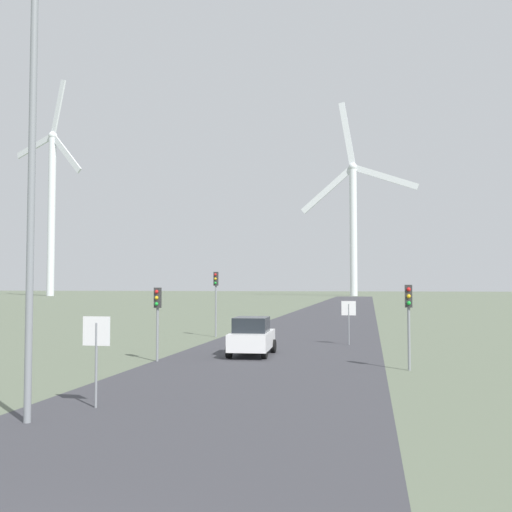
{
  "coord_description": "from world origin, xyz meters",
  "views": [
    {
      "loc": [
        4.43,
        -5.39,
        3.38
      ],
      "look_at": [
        0.0,
        17.82,
        4.52
      ],
      "focal_mm": 42.0,
      "sensor_mm": 36.0,
      "label": 1
    }
  ],
  "objects_px": {
    "streetlamp": "(33,117)",
    "wind_turbine_far_left": "(52,199)",
    "wind_turbine_left": "(353,214)",
    "stop_sign_far": "(349,314)",
    "car_approaching": "(252,336)",
    "stop_sign_near": "(96,344)",
    "traffic_light_post_mid_left": "(216,289)",
    "traffic_light_post_near_right": "(409,307)",
    "traffic_light_post_near_left": "(157,307)"
  },
  "relations": [
    {
      "from": "traffic_light_post_near_right",
      "to": "car_approaching",
      "type": "xyz_separation_m",
      "value": [
        -7.08,
        3.74,
        -1.57
      ]
    },
    {
      "from": "stop_sign_far",
      "to": "traffic_light_post_near_left",
      "type": "bearing_deg",
      "value": -131.96
    },
    {
      "from": "streetlamp",
      "to": "traffic_light_post_near_left",
      "type": "bearing_deg",
      "value": 94.74
    },
    {
      "from": "car_approaching",
      "to": "wind_turbine_left",
      "type": "xyz_separation_m",
      "value": [
        0.78,
        153.04,
        23.81
      ]
    },
    {
      "from": "traffic_light_post_near_left",
      "to": "traffic_light_post_mid_left",
      "type": "height_order",
      "value": "traffic_light_post_mid_left"
    },
    {
      "from": "traffic_light_post_mid_left",
      "to": "wind_turbine_left",
      "type": "height_order",
      "value": "wind_turbine_left"
    },
    {
      "from": "traffic_light_post_mid_left",
      "to": "car_approaching",
      "type": "xyz_separation_m",
      "value": [
        4.27,
        -9.52,
        -2.17
      ]
    },
    {
      "from": "traffic_light_post_near_right",
      "to": "stop_sign_near",
      "type": "bearing_deg",
      "value": -134.75
    },
    {
      "from": "traffic_light_post_near_left",
      "to": "wind_turbine_far_left",
      "type": "relative_size",
      "value": 0.05
    },
    {
      "from": "stop_sign_far",
      "to": "car_approaching",
      "type": "distance_m",
      "value": 7.47
    },
    {
      "from": "streetlamp",
      "to": "traffic_light_post_mid_left",
      "type": "height_order",
      "value": "streetlamp"
    },
    {
      "from": "traffic_light_post_near_left",
      "to": "wind_turbine_left",
      "type": "bearing_deg",
      "value": 88.36
    },
    {
      "from": "stop_sign_near",
      "to": "traffic_light_post_mid_left",
      "type": "relative_size",
      "value": 0.59
    },
    {
      "from": "streetlamp",
      "to": "wind_turbine_far_left",
      "type": "xyz_separation_m",
      "value": [
        -86.34,
        151.87,
        21.83
      ]
    },
    {
      "from": "traffic_light_post_near_right",
      "to": "traffic_light_post_mid_left",
      "type": "xyz_separation_m",
      "value": [
        -11.35,
        13.26,
        0.6
      ]
    },
    {
      "from": "traffic_light_post_near_right",
      "to": "traffic_light_post_near_left",
      "type": "bearing_deg",
      "value": 175.89
    },
    {
      "from": "wind_turbine_left",
      "to": "car_approaching",
      "type": "bearing_deg",
      "value": -90.29
    },
    {
      "from": "traffic_light_post_mid_left",
      "to": "wind_turbine_left",
      "type": "distance_m",
      "value": 145.24
    },
    {
      "from": "streetlamp",
      "to": "traffic_light_post_near_right",
      "type": "xyz_separation_m",
      "value": [
        9.78,
        10.97,
        -5.12
      ]
    },
    {
      "from": "streetlamp",
      "to": "traffic_light_post_near_left",
      "type": "height_order",
      "value": "streetlamp"
    },
    {
      "from": "traffic_light_post_near_left",
      "to": "car_approaching",
      "type": "bearing_deg",
      "value": 38.93
    },
    {
      "from": "stop_sign_near",
      "to": "wind_turbine_far_left",
      "type": "height_order",
      "value": "wind_turbine_far_left"
    },
    {
      "from": "wind_turbine_left",
      "to": "streetlamp",
      "type": "bearing_deg",
      "value": -91.19
    },
    {
      "from": "traffic_light_post_near_right",
      "to": "traffic_light_post_mid_left",
      "type": "distance_m",
      "value": 17.47
    },
    {
      "from": "traffic_light_post_near_right",
      "to": "wind_turbine_far_left",
      "type": "xyz_separation_m",
      "value": [
        -96.12,
        140.9,
        26.95
      ]
    },
    {
      "from": "streetlamp",
      "to": "wind_turbine_far_left",
      "type": "distance_m",
      "value": 176.05
    },
    {
      "from": "streetlamp",
      "to": "wind_turbine_far_left",
      "type": "bearing_deg",
      "value": 119.62
    },
    {
      "from": "car_approaching",
      "to": "wind_turbine_left",
      "type": "relative_size",
      "value": 0.07
    },
    {
      "from": "streetlamp",
      "to": "traffic_light_post_near_left",
      "type": "xyz_separation_m",
      "value": [
        -0.97,
        11.74,
        -5.21
      ]
    },
    {
      "from": "streetlamp",
      "to": "stop_sign_far",
      "type": "xyz_separation_m",
      "value": [
        7.08,
        20.71,
        -5.88
      ]
    },
    {
      "from": "stop_sign_far",
      "to": "traffic_light_post_near_right",
      "type": "xyz_separation_m",
      "value": [
        2.69,
        -9.74,
        0.76
      ]
    },
    {
      "from": "stop_sign_far",
      "to": "traffic_light_post_mid_left",
      "type": "xyz_separation_m",
      "value": [
        -8.66,
        3.52,
        1.36
      ]
    },
    {
      "from": "streetlamp",
      "to": "traffic_light_post_near_left",
      "type": "relative_size",
      "value": 3.84
    },
    {
      "from": "traffic_light_post_mid_left",
      "to": "streetlamp",
      "type": "bearing_deg",
      "value": -86.29
    },
    {
      "from": "streetlamp",
      "to": "stop_sign_far",
      "type": "bearing_deg",
      "value": 71.11
    },
    {
      "from": "streetlamp",
      "to": "car_approaching",
      "type": "distance_m",
      "value": 16.38
    },
    {
      "from": "traffic_light_post_mid_left",
      "to": "traffic_light_post_near_right",
      "type": "bearing_deg",
      "value": -49.44
    },
    {
      "from": "streetlamp",
      "to": "traffic_light_post_mid_left",
      "type": "relative_size",
      "value": 2.97
    },
    {
      "from": "streetlamp",
      "to": "car_approaching",
      "type": "relative_size",
      "value": 2.98
    },
    {
      "from": "traffic_light_post_near_left",
      "to": "traffic_light_post_near_right",
      "type": "xyz_separation_m",
      "value": [
        10.75,
        -0.77,
        0.09
      ]
    },
    {
      "from": "traffic_light_post_near_right",
      "to": "streetlamp",
      "type": "bearing_deg",
      "value": -131.72
    },
    {
      "from": "car_approaching",
      "to": "wind_turbine_far_left",
      "type": "relative_size",
      "value": 0.06
    },
    {
      "from": "traffic_light_post_near_right",
      "to": "car_approaching",
      "type": "relative_size",
      "value": 0.81
    },
    {
      "from": "traffic_light_post_near_right",
      "to": "traffic_light_post_mid_left",
      "type": "bearing_deg",
      "value": 130.56
    },
    {
      "from": "wind_turbine_far_left",
      "to": "wind_turbine_left",
      "type": "xyz_separation_m",
      "value": [
        89.82,
        15.89,
        -4.7
      ]
    },
    {
      "from": "streetlamp",
      "to": "wind_turbine_far_left",
      "type": "height_order",
      "value": "wind_turbine_far_left"
    },
    {
      "from": "streetlamp",
      "to": "stop_sign_far",
      "type": "relative_size",
      "value": 5.08
    },
    {
      "from": "wind_turbine_far_left",
      "to": "stop_sign_far",
      "type": "bearing_deg",
      "value": -54.54
    },
    {
      "from": "stop_sign_near",
      "to": "car_approaching",
      "type": "height_order",
      "value": "stop_sign_near"
    },
    {
      "from": "stop_sign_far",
      "to": "car_approaching",
      "type": "xyz_separation_m",
      "value": [
        -4.38,
        -5.99,
        -0.81
      ]
    }
  ]
}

